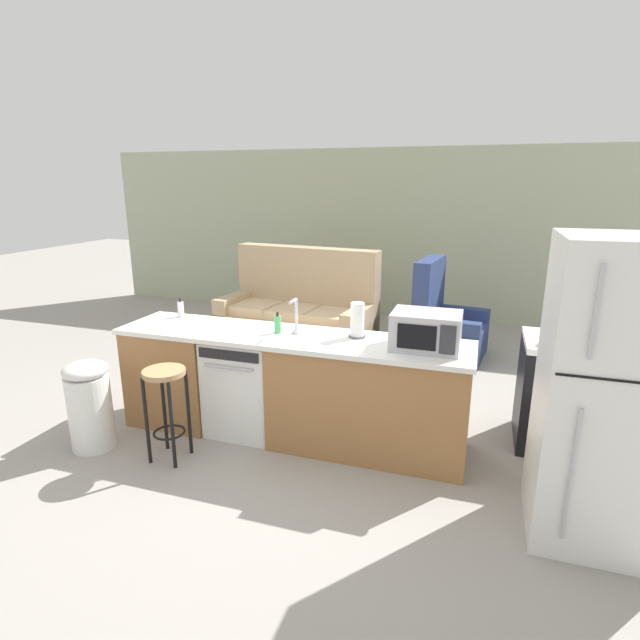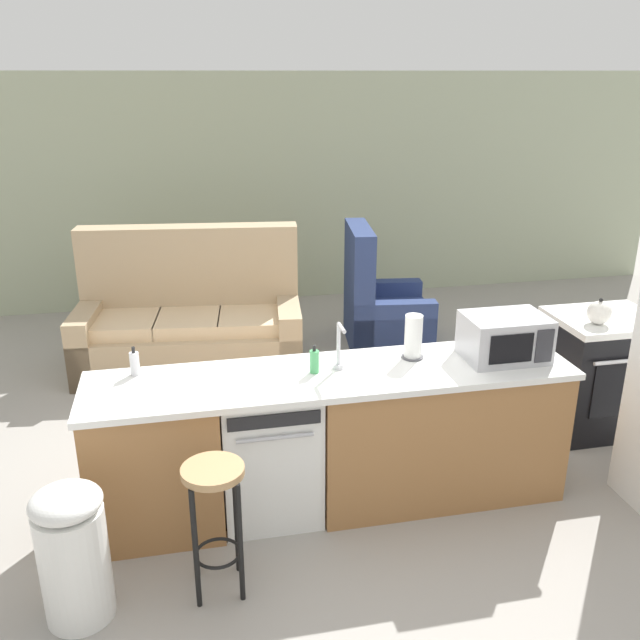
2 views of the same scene
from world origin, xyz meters
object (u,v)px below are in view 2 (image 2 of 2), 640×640
(dishwasher, at_px, (269,450))
(soap_bottle, at_px, (314,361))
(paper_towel_roll, at_px, (413,337))
(bar_stool, at_px, (215,502))
(microwave, at_px, (505,337))
(kettle, at_px, (599,313))
(couch, at_px, (191,324))
(armchair, at_px, (378,310))
(stove_range, at_px, (599,372))
(dish_soap_bottle, at_px, (135,363))
(trash_bin, at_px, (73,553))

(dishwasher, xyz_separation_m, soap_bottle, (0.29, 0.03, 0.55))
(paper_towel_roll, height_order, bar_stool, paper_towel_roll)
(microwave, relative_size, bar_stool, 0.68)
(kettle, height_order, couch, couch)
(bar_stool, xyz_separation_m, couch, (-0.04, 3.02, -0.14))
(armchair, bearing_deg, microwave, -88.99)
(paper_towel_roll, bearing_deg, microwave, -12.50)
(stove_range, height_order, armchair, armchair)
(kettle, bearing_deg, armchair, 115.10)
(microwave, relative_size, kettle, 2.44)
(soap_bottle, xyz_separation_m, bar_stool, (-0.65, -0.66, -0.44))
(soap_bottle, bearing_deg, paper_towel_roll, 8.09)
(bar_stool, relative_size, couch, 0.35)
(paper_towel_roll, height_order, armchair, armchair)
(dishwasher, xyz_separation_m, couch, (-0.40, 2.39, -0.03))
(soap_bottle, xyz_separation_m, kettle, (2.14, 0.39, 0.01))
(soap_bottle, distance_m, dish_soap_bottle, 1.06)
(dish_soap_bottle, distance_m, couch, 2.27)
(bar_stool, bearing_deg, trash_bin, -176.13)
(stove_range, distance_m, microwave, 1.37)
(kettle, bearing_deg, microwave, -155.75)
(soap_bottle, height_order, bar_stool, soap_bottle)
(stove_range, height_order, trash_bin, stove_range)
(microwave, distance_m, dish_soap_bottle, 2.26)
(armchair, bearing_deg, soap_bottle, -114.85)
(stove_range, xyz_separation_m, couch, (-3.00, 1.84, -0.06))
(stove_range, relative_size, kettle, 4.39)
(paper_towel_roll, bearing_deg, couch, 120.56)
(soap_bottle, relative_size, armchair, 0.15)
(kettle, distance_m, trash_bin, 3.71)
(dishwasher, xyz_separation_m, microwave, (1.49, -0.00, 0.62))
(kettle, xyz_separation_m, trash_bin, (-3.49, -1.10, -0.61))
(bar_stool, bearing_deg, microwave, 18.84)
(trash_bin, bearing_deg, microwave, 14.91)
(dish_soap_bottle, height_order, bar_stool, dish_soap_bottle)
(paper_towel_roll, distance_m, couch, 2.71)
(dish_soap_bottle, distance_m, bar_stool, 1.04)
(soap_bottle, height_order, trash_bin, soap_bottle)
(soap_bottle, distance_m, kettle, 2.18)
(paper_towel_roll, bearing_deg, bar_stool, -149.85)
(couch, bearing_deg, bar_stool, -89.30)
(couch, bearing_deg, microwave, -51.63)
(dishwasher, relative_size, trash_bin, 1.14)
(dish_soap_bottle, bearing_deg, couch, 80.69)
(soap_bottle, bearing_deg, stove_range, 12.67)
(paper_towel_roll, relative_size, armchair, 0.24)
(microwave, height_order, dish_soap_bottle, microwave)
(stove_range, relative_size, armchair, 0.75)
(trash_bin, relative_size, armchair, 0.62)
(trash_bin, height_order, armchair, armchair)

